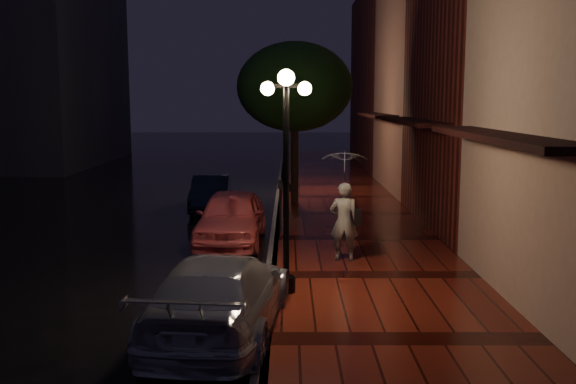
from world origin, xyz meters
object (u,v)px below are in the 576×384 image
(pink_car, at_px, (231,217))
(parking_meter, at_px, (280,200))
(streetlamp_near, at_px, (286,168))
(navy_car, at_px, (211,193))
(streetlamp_far, at_px, (288,132))
(silver_car, at_px, (220,295))
(woman_with_umbrella, at_px, (345,188))
(street_tree, at_px, (295,90))

(pink_car, distance_m, parking_meter, 1.60)
(streetlamp_near, xyz_separation_m, parking_meter, (-0.20, 5.81, -1.55))
(navy_car, distance_m, parking_meter, 5.17)
(parking_meter, bearing_deg, streetlamp_far, 91.45)
(silver_car, relative_size, woman_with_umbrella, 1.84)
(streetlamp_far, xyz_separation_m, silver_car, (-1.08, -15.97, -1.91))
(streetlamp_near, xyz_separation_m, pink_car, (-1.53, 4.97, -1.87))
(pink_car, relative_size, silver_car, 0.90)
(silver_car, bearing_deg, streetlamp_near, -112.79)
(street_tree, bearing_deg, woman_with_umbrella, -82.72)
(pink_car, relative_size, navy_car, 1.15)
(woman_with_umbrella, bearing_deg, navy_car, -56.41)
(streetlamp_far, bearing_deg, street_tree, -85.09)
(pink_car, bearing_deg, silver_car, -84.85)
(woman_with_umbrella, bearing_deg, streetlamp_near, 67.89)
(streetlamp_far, xyz_separation_m, navy_car, (-2.72, -3.70, -1.99))
(street_tree, xyz_separation_m, navy_car, (-2.98, -0.69, -3.64))
(silver_car, bearing_deg, woman_with_umbrella, -112.44)
(streetlamp_far, relative_size, pink_car, 1.01)
(streetlamp_near, distance_m, streetlamp_far, 14.00)
(street_tree, bearing_deg, pink_car, -106.50)
(navy_car, bearing_deg, parking_meter, -63.13)
(streetlamp_near, xyz_separation_m, silver_car, (-1.08, -1.97, -1.91))
(streetlamp_near, height_order, street_tree, street_tree)
(pink_car, bearing_deg, woman_with_umbrella, -39.10)
(silver_car, bearing_deg, streetlamp_far, -87.89)
(streetlamp_near, bearing_deg, pink_car, 107.09)
(pink_car, distance_m, silver_car, 6.95)
(streetlamp_far, xyz_separation_m, pink_car, (-1.53, -9.03, -1.87))
(streetlamp_far, bearing_deg, silver_car, -93.88)
(navy_car, bearing_deg, street_tree, 10.68)
(woman_with_umbrella, bearing_deg, parking_meter, -58.91)
(navy_car, xyz_separation_m, parking_meter, (2.52, -4.49, 0.45))
(navy_car, relative_size, parking_meter, 2.48)
(silver_car, distance_m, parking_meter, 7.84)
(street_tree, xyz_separation_m, woman_with_umbrella, (1.08, -8.48, -2.39))
(pink_car, bearing_deg, parking_meter, 33.89)
(street_tree, xyz_separation_m, parking_meter, (-0.46, -5.18, -3.19))
(silver_car, xyz_separation_m, parking_meter, (0.88, 7.78, 0.37))
(street_tree, distance_m, pink_car, 7.20)
(woman_with_umbrella, bearing_deg, street_tree, -76.67)
(woman_with_umbrella, relative_size, parking_meter, 1.73)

